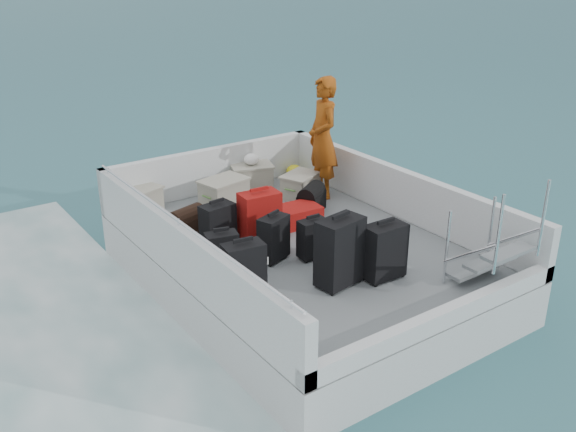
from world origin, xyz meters
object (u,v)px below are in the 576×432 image
Objects in this scene: suitcase_8 at (296,216)px; crate_3 at (300,186)px; suitcase_0 at (244,273)px; suitcase_4 at (274,239)px; suitcase_5 at (260,218)px; crate_1 at (224,193)px; suitcase_6 at (384,252)px; suitcase_1 at (222,255)px; suitcase_3 at (340,253)px; crate_0 at (140,202)px; crate_2 at (252,177)px; passenger at (323,138)px; suitcase_7 at (313,239)px; suitcase_2 at (218,227)px.

suitcase_8 is 1.09m from crate_3.
suitcase_0 reaches higher than suitcase_4.
suitcase_5 is 1.09× the size of crate_1.
suitcase_4 is 1.38m from suitcase_6.
suitcase_5 is at bearing 46.36° from suitcase_1.
suitcase_3 is 1.00m from suitcase_4.
crate_0 is 1.03× the size of crate_3.
suitcase_4 is 0.54m from suitcase_5.
crate_2 is at bearing 44.36° from suitcase_4.
suitcase_6 is 3.83m from crate_0.
passenger is at bearing -19.18° from crate_1.
suitcase_4 is at bearing -134.60° from crate_3.
crate_3 is (1.15, -0.36, -0.02)m from crate_1.
suitcase_1 is 0.91× the size of crate_2.
suitcase_0 is 1.02× the size of suitcase_8.
suitcase_8 is 1.45m from passenger.
suitcase_5 is 1.79m from crate_3.
suitcase_6 is at bearing -177.94° from suitcase_8.
suitcase_7 is at bearing 68.02° from suitcase_3.
suitcase_0 is at bearing 134.16° from suitcase_8.
suitcase_6 is (0.65, -1.65, -0.01)m from suitcase_5.
suitcase_4 is 1.13× the size of suitcase_7.
suitcase_3 is at bearing -73.03° from crate_0.
suitcase_5 is at bearing 111.81° from suitcase_8.
suitcase_6 is at bearing -8.81° from suitcase_0.
suitcase_5 reaches higher than suitcase_0.
crate_0 is (-0.35, 1.71, -0.13)m from suitcase_2.
suitcase_3 is at bearing -80.10° from suitcase_5.
suitcase_3 is 1.48m from suitcase_5.
crate_2 reaches higher than crate_3.
suitcase_0 is 1.11× the size of crate_2.
crate_1 is (1.14, 1.96, -0.08)m from suitcase_1.
suitcase_7 is 0.79× the size of crate_1.
crate_1 is at bearing -151.57° from crate_2.
crate_1 is (0.81, 1.27, -0.11)m from suitcase_2.
suitcase_7 is 2.18m from crate_1.
suitcase_6 is 2.83m from crate_3.
suitcase_3 is 2.86m from crate_3.
crate_0 is at bearing 120.38° from suitcase_5.
crate_2 is (1.14, 2.34, -0.10)m from suitcase_4.
crate_2 is (1.90, -0.04, 0.01)m from crate_0.
suitcase_7 is at bearing 160.42° from suitcase_8.
suitcase_0 is at bearing -82.92° from suitcase_1.
passenger is at bearing -50.78° from suitcase_8.
crate_1 reaches higher than crate_3.
passenger reaches higher than suitcase_3.
suitcase_5 is 1.05× the size of suitcase_8.
suitcase_5 is at bearing 85.98° from suitcase_3.
suitcase_4 reaches higher than crate_3.
passenger is at bearing 68.15° from suitcase_6.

